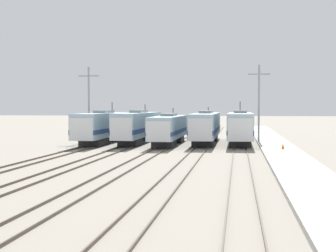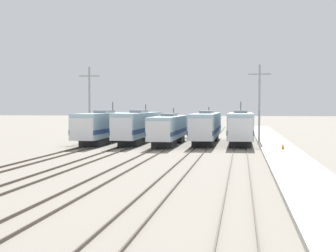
% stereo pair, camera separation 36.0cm
% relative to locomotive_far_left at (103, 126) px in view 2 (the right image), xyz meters
% --- Properties ---
extents(ground_plane, '(400.00, 400.00, 0.00)m').
position_rel_locomotive_far_left_xyz_m(ground_plane, '(8.82, -7.50, -2.22)').
color(ground_plane, gray).
extents(rail_pair_far_left, '(1.50, 120.00, 0.15)m').
position_rel_locomotive_far_left_xyz_m(rail_pair_far_left, '(0.00, -7.50, -2.14)').
color(rail_pair_far_left, '#4C4238').
rests_on(rail_pair_far_left, ground_plane).
extents(rail_pair_center_left, '(1.51, 120.00, 0.15)m').
position_rel_locomotive_far_left_xyz_m(rail_pair_center_left, '(4.41, -7.50, -2.14)').
color(rail_pair_center_left, '#4C4238').
rests_on(rail_pair_center_left, ground_plane).
extents(rail_pair_center, '(1.51, 120.00, 0.15)m').
position_rel_locomotive_far_left_xyz_m(rail_pair_center, '(8.82, -7.50, -2.14)').
color(rail_pair_center, '#4C4238').
rests_on(rail_pair_center, ground_plane).
extents(rail_pair_center_right, '(1.51, 120.00, 0.15)m').
position_rel_locomotive_far_left_xyz_m(rail_pair_center_right, '(13.22, -7.50, -2.14)').
color(rail_pair_center_right, '#4C4238').
rests_on(rail_pair_center_right, ground_plane).
extents(rail_pair_far_right, '(1.50, 120.00, 0.15)m').
position_rel_locomotive_far_left_xyz_m(rail_pair_far_right, '(17.63, -7.50, -2.14)').
color(rail_pair_far_right, '#4C4238').
rests_on(rail_pair_far_right, ground_plane).
extents(locomotive_far_left, '(3.00, 18.17, 5.45)m').
position_rel_locomotive_far_left_xyz_m(locomotive_far_left, '(0.00, 0.00, 0.00)').
color(locomotive_far_left, '#232326').
rests_on(locomotive_far_left, ground_plane).
extents(locomotive_center_left, '(2.78, 19.11, 5.11)m').
position_rel_locomotive_far_left_xyz_m(locomotive_center_left, '(4.41, 1.22, 0.02)').
color(locomotive_center_left, '#232326').
rests_on(locomotive_center_left, ground_plane).
extents(locomotive_center, '(2.93, 16.28, 4.59)m').
position_rel_locomotive_far_left_xyz_m(locomotive_center, '(8.82, -1.23, -0.17)').
color(locomotive_center, '#232326').
rests_on(locomotive_center, ground_plane).
extents(locomotive_center_right, '(2.97, 19.70, 4.74)m').
position_rel_locomotive_far_left_xyz_m(locomotive_center_right, '(13.22, 2.06, -0.02)').
color(locomotive_center_right, '#232326').
rests_on(locomotive_center_right, ground_plane).
extents(locomotive_far_right, '(3.04, 17.71, 5.47)m').
position_rel_locomotive_far_left_xyz_m(locomotive_far_right, '(17.63, 1.34, 0.01)').
color(locomotive_far_right, '#232326').
rests_on(locomotive_far_right, ground_plane).
extents(catenary_tower_left, '(2.81, 0.26, 10.17)m').
position_rel_locomotive_far_left_xyz_m(catenary_tower_left, '(-2.68, 2.44, 3.24)').
color(catenary_tower_left, gray).
rests_on(catenary_tower_left, ground_plane).
extents(catenary_tower_right, '(2.81, 0.26, 10.17)m').
position_rel_locomotive_far_left_xyz_m(catenary_tower_right, '(20.00, 2.44, 3.24)').
color(catenary_tower_right, gray).
rests_on(catenary_tower_right, ground_plane).
extents(platform, '(4.00, 120.00, 0.31)m').
position_rel_locomotive_far_left_xyz_m(platform, '(21.85, -7.50, -2.06)').
color(platform, '#B7B5AD').
rests_on(platform, ground_plane).
extents(traffic_cone, '(0.33, 0.33, 0.65)m').
position_rel_locomotive_far_left_xyz_m(traffic_cone, '(22.06, -8.42, -1.58)').
color(traffic_cone, orange).
rests_on(traffic_cone, platform).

